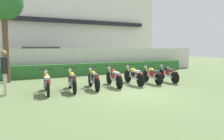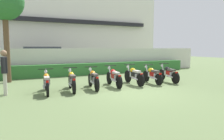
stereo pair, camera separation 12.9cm
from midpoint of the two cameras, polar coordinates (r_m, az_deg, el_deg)
ground at (r=8.60m, az=4.93°, el=-6.10°), size 60.00×60.00×0.00m
building at (r=23.66m, az=-16.28°, el=11.40°), size 21.94×6.50×8.17m
compound_wall at (r=14.72m, az=-9.28°, el=2.40°), size 20.84×0.30×1.76m
hedge_row at (r=14.10m, az=-8.39°, el=0.24°), size 16.67×0.70×0.77m
parked_car at (r=17.28m, az=-18.60°, el=2.89°), size 4.56×2.19×1.89m
tree_near_inspector at (r=12.33m, az=-27.83°, el=15.99°), size 1.91×1.91×5.12m
motorcycle_in_row_0 at (r=8.74m, az=-17.80°, el=-3.24°), size 0.60×1.87×0.95m
motorcycle_in_row_1 at (r=8.98m, az=-11.28°, el=-2.79°), size 0.60×1.89×0.95m
motorcycle_in_row_2 at (r=9.30m, az=-5.47°, el=-2.38°), size 0.60×1.87×0.96m
motorcycle_in_row_3 at (r=9.81m, az=0.15°, el=-1.88°), size 0.60×1.93×0.96m
motorcycle_in_row_4 at (r=10.37m, az=5.64°, el=-1.44°), size 0.60×1.95×0.98m
motorcycle_in_row_5 at (r=10.83m, az=10.58°, el=-1.28°), size 0.60×1.79×0.95m
motorcycle_in_row_6 at (r=11.52m, az=14.76°, el=-0.89°), size 0.62×1.91×0.96m
inspector_person at (r=8.92m, az=-27.74°, el=0.36°), size 0.23×0.69×1.73m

